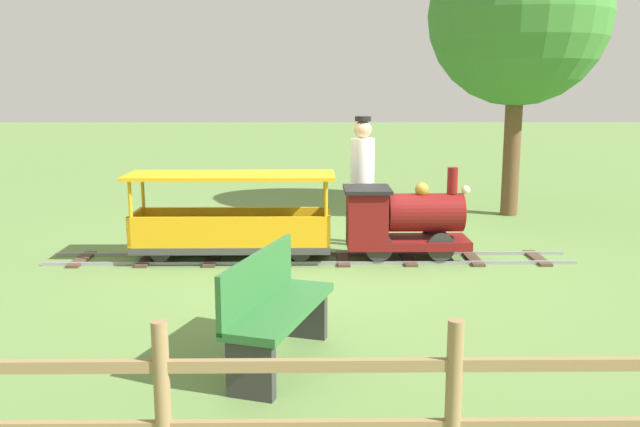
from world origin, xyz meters
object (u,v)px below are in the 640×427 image
passenger_car (232,225)px  oak_tree_near (519,15)px  park_bench (275,309)px  conductor_person (362,170)px  locomotive (401,219)px

passenger_car → oak_tree_near: (-2.79, 4.01, 2.60)m
park_bench → oak_tree_near: (-5.79, 3.36, 2.60)m
park_bench → conductor_person: bearing=166.6°
locomotive → conductor_person: (-0.80, -0.39, 0.47)m
park_bench → oak_tree_near: bearing=149.9°
conductor_person → park_bench: conductor_person is taller
locomotive → conductor_person: conductor_person is taller
oak_tree_near → passenger_car: bearing=-55.1°
passenger_car → park_bench: bearing=12.3°
conductor_person → locomotive: bearing=26.2°
locomotive → park_bench: locomotive is taller
passenger_car → park_bench: 3.06m
locomotive → passenger_car: locomotive is taller
passenger_car → conductor_person: 1.83m
locomotive → conductor_person: 1.01m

